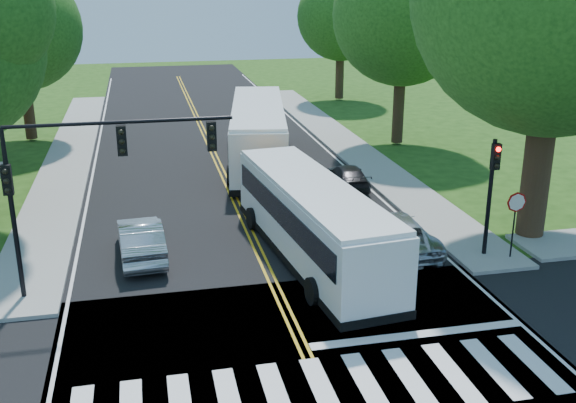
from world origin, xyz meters
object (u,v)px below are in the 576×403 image
object	(u,v)px
signal_ne	(492,182)
hatchback	(141,239)
bus_follow	(258,133)
suv	(394,233)
bus_lead	(312,219)
signal_nw	(86,168)
dark_sedan	(347,177)

from	to	relation	value
signal_ne	hatchback	distance (m)	13.08
bus_follow	suv	xyz separation A→B (m)	(2.89, -13.44, -1.07)
signal_ne	bus_lead	size ratio (longest dim) A/B	0.38
bus_lead	suv	distance (m)	3.39
bus_lead	bus_follow	world-z (taller)	bus_follow
signal_nw	hatchback	distance (m)	4.80
suv	dark_sedan	bearing A→B (deg)	-93.87
signal_ne	signal_nw	bearing A→B (deg)	-179.95
bus_lead	dark_sedan	size ratio (longest dim) A/B	2.89
bus_lead	bus_follow	distance (m)	13.55
signal_ne	dark_sedan	bearing A→B (deg)	104.56
bus_follow	bus_lead	bearing A→B (deg)	98.12
bus_lead	hatchback	world-z (taller)	bus_lead
signal_ne	dark_sedan	xyz separation A→B (m)	(-2.46, 9.46, -2.37)
signal_nw	suv	world-z (taller)	signal_nw
hatchback	dark_sedan	world-z (taller)	hatchback
hatchback	dark_sedan	distance (m)	12.14
hatchback	suv	size ratio (longest dim) A/B	0.88
hatchback	suv	bearing A→B (deg)	167.85
hatchback	signal_ne	bearing A→B (deg)	163.71
bus_follow	hatchback	xyz separation A→B (m)	(-6.60, -12.07, -1.04)
signal_nw	signal_ne	size ratio (longest dim) A/B	1.62
bus_follow	dark_sedan	size ratio (longest dim) A/B	3.30
hatchback	signal_nw	bearing A→B (deg)	58.28
suv	hatchback	bearing A→B (deg)	-7.55
signal_ne	bus_lead	distance (m)	6.67
bus_lead	bus_follow	size ratio (longest dim) A/B	0.87
signal_nw	suv	distance (m)	11.63
bus_follow	dark_sedan	bearing A→B (deg)	133.14
suv	dark_sedan	distance (m)	8.10
signal_nw	bus_follow	distance (m)	17.09
bus_lead	bus_follow	bearing A→B (deg)	-97.89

